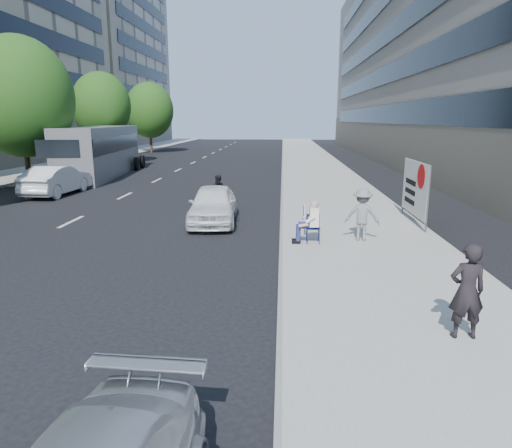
# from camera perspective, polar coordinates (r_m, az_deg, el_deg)

# --- Properties ---
(ground) EXTENTS (160.00, 160.00, 0.00)m
(ground) POSITION_cam_1_polar(r_m,az_deg,el_deg) (9.33, -6.10, -11.10)
(ground) COLOR black
(ground) RESTS_ON ground
(near_sidewalk) EXTENTS (5.00, 120.00, 0.15)m
(near_sidewalk) POSITION_cam_1_polar(r_m,az_deg,el_deg) (28.75, 8.40, 5.41)
(near_sidewalk) COLOR gray
(near_sidewalk) RESTS_ON ground
(far_sidewalk) EXTENTS (4.50, 120.00, 0.15)m
(far_sidewalk) POSITION_cam_1_polar(r_m,az_deg,el_deg) (33.94, -29.28, 5.04)
(far_sidewalk) COLOR gray
(far_sidewalk) RESTS_ON ground
(far_bldg_north) EXTENTS (22.00, 28.00, 28.00)m
(far_bldg_north) POSITION_cam_1_polar(r_m,az_deg,el_deg) (77.78, -21.90, 19.64)
(far_bldg_north) COLOR beige
(far_bldg_north) RESTS_ON ground
(near_building) EXTENTS (14.00, 70.00, 20.00)m
(near_building) POSITION_cam_1_polar(r_m,az_deg,el_deg) (43.72, 25.75, 19.93)
(near_building) COLOR gray
(near_building) RESTS_ON ground
(tree_far_c) EXTENTS (6.00, 6.00, 8.47)m
(tree_far_c) POSITION_cam_1_polar(r_m,az_deg,el_deg) (30.47, -27.39, 13.89)
(tree_far_c) COLOR #382616
(tree_far_c) RESTS_ON ground
(tree_far_d) EXTENTS (4.80, 4.80, 7.65)m
(tree_far_d) POSITION_cam_1_polar(r_m,az_deg,el_deg) (41.30, -18.78, 13.83)
(tree_far_d) COLOR #382616
(tree_far_d) RESTS_ON ground
(tree_far_e) EXTENTS (5.40, 5.40, 7.89)m
(tree_far_e) POSITION_cam_1_polar(r_m,az_deg,el_deg) (54.55, -13.19, 13.69)
(tree_far_e) COLOR #382616
(tree_far_e) RESTS_ON ground
(seated_protester) EXTENTS (0.83, 1.12, 1.31)m
(seated_protester) POSITION_cam_1_polar(r_m,az_deg,el_deg) (13.71, 6.71, 0.58)
(seated_protester) COLOR navy
(seated_protester) RESTS_ON near_sidewalk
(jogger) EXTENTS (1.15, 0.82, 1.61)m
(jogger) POSITION_cam_1_polar(r_m,az_deg,el_deg) (14.25, 13.14, 1.14)
(jogger) COLOR slate
(jogger) RESTS_ON near_sidewalk
(pedestrian_woman) EXTENTS (0.63, 0.43, 1.66)m
(pedestrian_woman) POSITION_cam_1_polar(r_m,az_deg,el_deg) (8.49, 24.87, -7.64)
(pedestrian_woman) COLOR black
(pedestrian_woman) RESTS_ON near_sidewalk
(protest_banner) EXTENTS (0.08, 3.06, 2.20)m
(protest_banner) POSITION_cam_1_polar(r_m,az_deg,el_deg) (17.21, 19.25, 4.26)
(protest_banner) COLOR #4C4C4C
(protest_banner) RESTS_ON near_sidewalk
(white_sedan_near) EXTENTS (1.94, 4.24, 1.41)m
(white_sedan_near) POSITION_cam_1_polar(r_m,az_deg,el_deg) (17.01, -5.39, 2.46)
(white_sedan_near) COLOR white
(white_sedan_near) RESTS_ON ground
(white_sedan_mid) EXTENTS (1.81, 4.64, 1.51)m
(white_sedan_mid) POSITION_cam_1_polar(r_m,az_deg,el_deg) (25.50, -23.64, 5.05)
(white_sedan_mid) COLOR silver
(white_sedan_mid) RESTS_ON ground
(motorcycle) EXTENTS (0.73, 2.05, 1.42)m
(motorcycle) POSITION_cam_1_polar(r_m,az_deg,el_deg) (20.14, -4.62, 3.92)
(motorcycle) COLOR black
(motorcycle) RESTS_ON ground
(bus) EXTENTS (3.77, 12.27, 3.30)m
(bus) POSITION_cam_1_polar(r_m,az_deg,el_deg) (33.10, -18.79, 8.56)
(bus) COLOR slate
(bus) RESTS_ON ground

